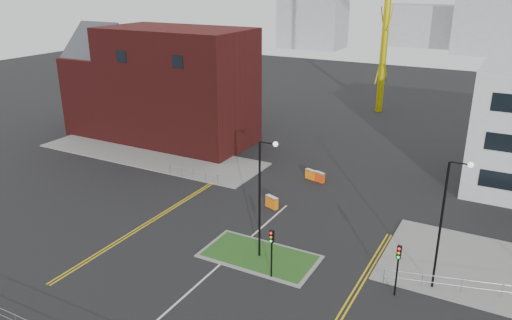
{
  "coord_description": "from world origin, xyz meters",
  "views": [
    {
      "loc": [
        17.15,
        -20.54,
        19.47
      ],
      "look_at": [
        -1.69,
        14.29,
        5.0
      ],
      "focal_mm": 35.0,
      "sensor_mm": 36.0,
      "label": 1
    }
  ],
  "objects": [
    {
      "name": "ground",
      "position": [
        0.0,
        0.0,
        0.0
      ],
      "size": [
        200.0,
        200.0,
        0.0
      ],
      "primitive_type": "plane",
      "color": "black",
      "rests_on": "ground"
    },
    {
      "name": "pavement_left",
      "position": [
        -20.0,
        22.0,
        0.06
      ],
      "size": [
        28.0,
        8.0,
        0.12
      ],
      "primitive_type": "cube",
      "color": "slate",
      "rests_on": "ground"
    },
    {
      "name": "island_kerb",
      "position": [
        2.0,
        8.0,
        0.04
      ],
      "size": [
        8.6,
        4.6,
        0.08
      ],
      "primitive_type": "cube",
      "color": "slate",
      "rests_on": "ground"
    },
    {
      "name": "grass_island",
      "position": [
        2.0,
        8.0,
        0.06
      ],
      "size": [
        8.0,
        4.0,
        0.12
      ],
      "primitive_type": "cube",
      "color": "#1D4818",
      "rests_on": "ground"
    },
    {
      "name": "brick_building",
      "position": [
        -22.97,
        28.0,
        6.85
      ],
      "size": [
        24.2,
        10.07,
        14.24
      ],
      "color": "#431110",
      "rests_on": "ground"
    },
    {
      "name": "streetlamp_island",
      "position": [
        2.22,
        8.0,
        5.41
      ],
      "size": [
        1.46,
        0.36,
        9.18
      ],
      "color": "black",
      "rests_on": "ground"
    },
    {
      "name": "streetlamp_right_near",
      "position": [
        14.22,
        10.0,
        5.41
      ],
      "size": [
        1.46,
        0.36,
        9.18
      ],
      "color": "black",
      "rests_on": "ground"
    },
    {
      "name": "traffic_light_island",
      "position": [
        4.0,
        5.98,
        2.57
      ],
      "size": [
        0.28,
        0.33,
        3.65
      ],
      "color": "black",
      "rests_on": "ground"
    },
    {
      "name": "traffic_light_right",
      "position": [
        12.0,
        7.98,
        2.57
      ],
      "size": [
        0.28,
        0.33,
        3.65
      ],
      "color": "black",
      "rests_on": "ground"
    },
    {
      "name": "railing_left",
      "position": [
        -11.0,
        18.0,
        0.74
      ],
      "size": [
        6.05,
        0.05,
        1.1
      ],
      "color": "gray",
      "rests_on": "ground"
    },
    {
      "name": "centre_line",
      "position": [
        0.0,
        2.0,
        0.01
      ],
      "size": [
        0.15,
        30.0,
        0.01
      ],
      "primitive_type": "cube",
      "color": "silver",
      "rests_on": "ground"
    },
    {
      "name": "yellow_left_a",
      "position": [
        -9.0,
        10.0,
        0.01
      ],
      "size": [
        0.12,
        24.0,
        0.01
      ],
      "primitive_type": "cube",
      "color": "gold",
      "rests_on": "ground"
    },
    {
      "name": "yellow_left_b",
      "position": [
        -8.7,
        10.0,
        0.01
      ],
      "size": [
        0.12,
        24.0,
        0.01
      ],
      "primitive_type": "cube",
      "color": "gold",
      "rests_on": "ground"
    },
    {
      "name": "yellow_right_a",
      "position": [
        9.5,
        6.0,
        0.01
      ],
      "size": [
        0.12,
        20.0,
        0.01
      ],
      "primitive_type": "cube",
      "color": "gold",
      "rests_on": "ground"
    },
    {
      "name": "yellow_right_b",
      "position": [
        9.8,
        6.0,
        0.01
      ],
      "size": [
        0.12,
        20.0,
        0.01
      ],
      "primitive_type": "cube",
      "color": "gold",
      "rests_on": "ground"
    },
    {
      "name": "skyline_a",
      "position": [
        -40.0,
        120.0,
        11.0
      ],
      "size": [
        18.0,
        12.0,
        22.0
      ],
      "primitive_type": "cube",
      "color": "gray",
      "rests_on": "ground"
    },
    {
      "name": "skyline_b",
      "position": [
        10.0,
        130.0,
        8.0
      ],
      "size": [
        24.0,
        12.0,
        16.0
      ],
      "primitive_type": "cube",
      "color": "gray",
      "rests_on": "ground"
    },
    {
      "name": "skyline_d",
      "position": [
        -8.0,
        140.0,
        6.0
      ],
      "size": [
        30.0,
        12.0,
        12.0
      ],
      "primitive_type": "cube",
      "color": "gray",
      "rests_on": "ground"
    },
    {
      "name": "barrier_left",
      "position": [
        -1.0,
        16.0,
        0.59
      ],
      "size": [
        1.36,
        0.88,
        1.09
      ],
      "color": "orange",
      "rests_on": "ground"
    },
    {
      "name": "barrier_mid",
      "position": [
        0.46,
        23.75,
        0.56
      ],
      "size": [
        1.29,
        0.79,
        1.03
      ],
      "color": "#ED410D",
      "rests_on": "ground"
    },
    {
      "name": "barrier_right",
      "position": [
        -0.55,
        24.0,
        0.55
      ],
      "size": [
        1.27,
        0.77,
        1.01
      ],
      "color": "orange",
      "rests_on": "ground"
    }
  ]
}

